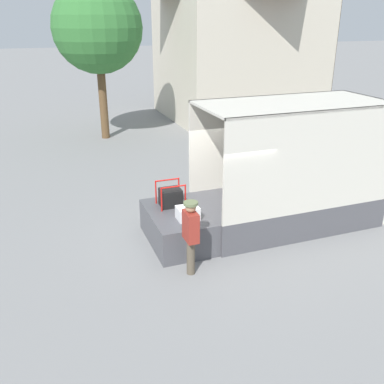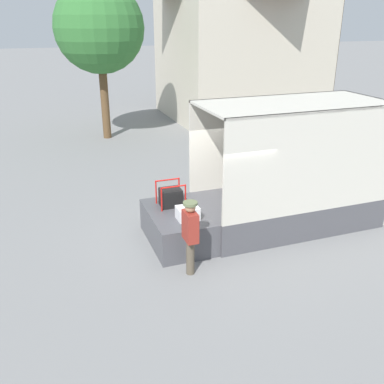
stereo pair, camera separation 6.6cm
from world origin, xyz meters
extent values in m
plane|color=gray|center=(0.00, 0.00, 0.00)|extent=(160.00, 160.00, 0.00)
cube|color=#4C4C51|center=(2.34, 0.00, 0.40)|extent=(4.68, 2.23, 0.81)
cube|color=beige|center=(2.34, 1.09, 2.04)|extent=(4.68, 0.06, 2.46)
cube|color=beige|center=(2.34, -1.09, 2.04)|extent=(4.68, 0.06, 2.46)
cube|color=beige|center=(4.65, 0.00, 2.04)|extent=(0.06, 2.23, 2.46)
cube|color=beige|center=(2.34, 0.00, 3.24)|extent=(4.68, 2.23, 0.06)
cylinder|color=silver|center=(2.11, -0.42, 1.01)|extent=(0.33, 0.33, 0.41)
cube|color=#B2A893|center=(2.27, -0.53, 0.96)|extent=(0.44, 0.32, 0.30)
cube|color=#2D7F33|center=(3.32, -0.51, 0.96)|extent=(0.44, 0.32, 0.31)
cube|color=#4C4C51|center=(-0.69, 0.00, 0.40)|extent=(1.39, 2.12, 0.81)
cube|color=white|center=(-0.60, -0.47, 0.96)|extent=(0.50, 0.40, 0.30)
cube|color=black|center=(-0.65, -0.67, 0.96)|extent=(0.32, 0.01, 0.21)
cube|color=black|center=(-0.74, 0.41, 1.03)|extent=(0.51, 0.43, 0.44)
cylinder|color=slate|center=(-0.53, 0.41, 1.05)|extent=(0.19, 0.24, 0.24)
cylinder|color=red|center=(-1.04, 0.16, 1.12)|extent=(0.04, 0.04, 0.61)
cylinder|color=red|center=(-0.44, 0.16, 1.12)|extent=(0.04, 0.04, 0.61)
cylinder|color=red|center=(-1.04, 0.66, 1.12)|extent=(0.04, 0.04, 0.61)
cylinder|color=red|center=(-0.44, 0.66, 1.12)|extent=(0.04, 0.04, 0.61)
cylinder|color=red|center=(-0.74, 0.16, 1.40)|extent=(0.61, 0.04, 0.04)
cylinder|color=red|center=(-0.74, 0.66, 1.40)|extent=(0.61, 0.04, 0.04)
cylinder|color=brown|center=(-0.89, -1.47, 0.41)|extent=(0.18, 0.18, 0.82)
cube|color=maroon|center=(-0.89, -1.47, 1.14)|extent=(0.24, 0.44, 0.65)
sphere|color=tan|center=(-0.89, -1.47, 1.58)|extent=(0.23, 0.23, 0.23)
cylinder|color=#606B47|center=(-0.89, -1.47, 1.66)|extent=(0.30, 0.30, 0.06)
cube|color=beige|center=(6.95, 12.88, 3.06)|extent=(7.30, 7.30, 6.11)
cylinder|color=brown|center=(10.64, 9.48, 3.79)|extent=(0.28, 0.28, 7.58)
cylinder|color=brown|center=(-0.68, 10.61, 1.53)|extent=(0.36, 0.36, 3.07)
sphere|color=#337033|center=(-0.68, 10.61, 4.79)|extent=(3.82, 3.82, 3.82)
camera|label=1|loc=(-3.62, -8.95, 5.16)|focal=40.00mm
camera|label=2|loc=(-3.56, -8.97, 5.16)|focal=40.00mm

